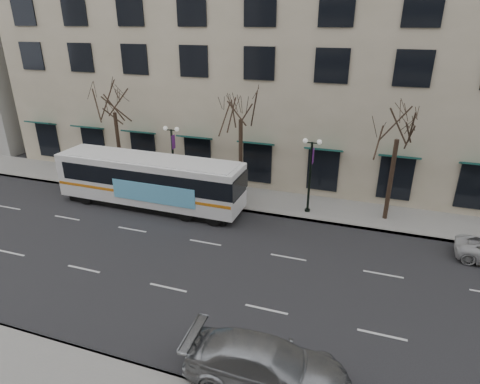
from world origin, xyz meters
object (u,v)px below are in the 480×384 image
at_px(tree_far_mid, 241,105).
at_px(lamp_post_left, 173,157).
at_px(city_bus, 151,180).
at_px(tree_far_right, 400,124).
at_px(silver_car, 267,365).
at_px(tree_far_left, 113,100).
at_px(lamp_post_right, 310,173).

distance_m(tree_far_mid, lamp_post_left, 6.40).
relative_size(lamp_post_left, city_bus, 0.39).
height_order(tree_far_right, silver_car, tree_far_right).
height_order(tree_far_mid, lamp_post_left, tree_far_mid).
height_order(tree_far_left, tree_far_right, tree_far_left).
relative_size(lamp_post_right, city_bus, 0.39).
xyz_separation_m(lamp_post_left, lamp_post_right, (10.00, 0.00, 0.00)).
bearing_deg(silver_car, tree_far_left, 45.11).
bearing_deg(silver_car, lamp_post_left, 35.65).
xyz_separation_m(lamp_post_right, silver_car, (1.05, -14.40, -2.08)).
bearing_deg(city_bus, lamp_post_right, 13.54).
height_order(lamp_post_right, silver_car, lamp_post_right).
bearing_deg(lamp_post_right, silver_car, -85.84).
xyz_separation_m(tree_far_left, city_bus, (4.47, -3.01, -4.73)).
height_order(tree_far_mid, city_bus, tree_far_mid).
relative_size(tree_far_left, silver_car, 1.40).
bearing_deg(lamp_post_right, city_bus, -167.14).
relative_size(city_bus, silver_car, 2.24).
distance_m(lamp_post_left, lamp_post_right, 10.00).
xyz_separation_m(tree_far_mid, city_bus, (-5.53, -3.01, -4.94)).
distance_m(tree_far_mid, tree_far_right, 10.01).
bearing_deg(lamp_post_left, city_bus, -102.58).
relative_size(tree_far_right, lamp_post_right, 1.55).
xyz_separation_m(tree_far_right, lamp_post_left, (-14.99, -0.60, -3.48)).
bearing_deg(silver_car, lamp_post_right, 2.32).
distance_m(city_bus, silver_car, 16.71).
relative_size(lamp_post_right, silver_car, 0.88).
distance_m(tree_far_left, lamp_post_left, 6.29).
relative_size(tree_far_mid, silver_car, 1.44).
height_order(tree_far_left, lamp_post_right, tree_far_left).
bearing_deg(tree_far_mid, lamp_post_right, -6.83).
xyz_separation_m(tree_far_mid, lamp_post_right, (5.01, -0.60, -3.96)).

